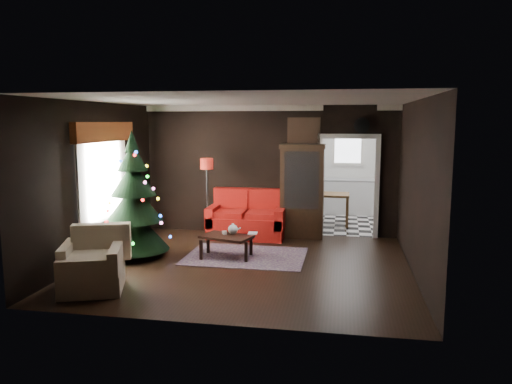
% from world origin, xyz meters
% --- Properties ---
extents(floor, '(5.50, 5.50, 0.00)m').
position_xyz_m(floor, '(0.00, 0.00, 0.00)').
color(floor, black).
rests_on(floor, ground).
extents(ceiling, '(5.50, 5.50, 0.00)m').
position_xyz_m(ceiling, '(0.00, 0.00, 2.80)').
color(ceiling, white).
rests_on(ceiling, ground).
extents(wall_back, '(5.50, 0.00, 5.50)m').
position_xyz_m(wall_back, '(0.00, 2.50, 1.40)').
color(wall_back, black).
rests_on(wall_back, ground).
extents(wall_front, '(5.50, 0.00, 5.50)m').
position_xyz_m(wall_front, '(0.00, -2.50, 1.40)').
color(wall_front, black).
rests_on(wall_front, ground).
extents(wall_left, '(0.00, 5.50, 5.50)m').
position_xyz_m(wall_left, '(-2.75, 0.00, 1.40)').
color(wall_left, black).
rests_on(wall_left, ground).
extents(wall_right, '(0.00, 5.50, 5.50)m').
position_xyz_m(wall_right, '(2.75, 0.00, 1.40)').
color(wall_right, black).
rests_on(wall_right, ground).
extents(doorway, '(1.10, 0.10, 2.10)m').
position_xyz_m(doorway, '(1.70, 2.50, 1.05)').
color(doorway, silver).
rests_on(doorway, ground).
extents(left_window, '(0.05, 1.60, 1.40)m').
position_xyz_m(left_window, '(-2.71, 0.20, 1.45)').
color(left_window, white).
rests_on(left_window, wall_left).
extents(valance, '(0.12, 2.10, 0.35)m').
position_xyz_m(valance, '(-2.63, 0.20, 2.27)').
color(valance, brown).
rests_on(valance, wall_left).
extents(kitchen_floor, '(3.00, 3.00, 0.00)m').
position_xyz_m(kitchen_floor, '(1.70, 4.00, 0.00)').
color(kitchen_floor, silver).
rests_on(kitchen_floor, ground).
extents(kitchen_window, '(0.70, 0.06, 0.70)m').
position_xyz_m(kitchen_window, '(1.70, 5.45, 1.70)').
color(kitchen_window, white).
rests_on(kitchen_window, ground).
extents(rug, '(2.17, 1.59, 0.01)m').
position_xyz_m(rug, '(-0.13, 0.55, 0.01)').
color(rug, '#604856').
rests_on(rug, ground).
extents(loveseat, '(1.70, 0.90, 1.00)m').
position_xyz_m(loveseat, '(-0.40, 2.05, 0.50)').
color(loveseat, '#9F0910').
rests_on(loveseat, ground).
extents(curio_cabinet, '(0.90, 0.45, 1.90)m').
position_xyz_m(curio_cabinet, '(0.75, 2.27, 0.95)').
color(curio_cabinet, black).
rests_on(curio_cabinet, ground).
extents(floor_lamp, '(0.30, 0.30, 1.73)m').
position_xyz_m(floor_lamp, '(-1.23, 1.89, 0.83)').
color(floor_lamp, black).
rests_on(floor_lamp, ground).
extents(christmas_tree, '(1.58, 1.58, 2.35)m').
position_xyz_m(christmas_tree, '(-2.13, 0.22, 1.05)').
color(christmas_tree, black).
rests_on(christmas_tree, ground).
extents(armchair, '(1.16, 1.16, 0.92)m').
position_xyz_m(armchair, '(-1.98, -1.63, 0.46)').
color(armchair, tan).
rests_on(armchair, ground).
extents(coffee_table, '(1.01, 0.78, 0.40)m').
position_xyz_m(coffee_table, '(-0.45, 0.41, 0.21)').
color(coffee_table, black).
rests_on(coffee_table, rug).
extents(teapot, '(0.26, 0.26, 0.19)m').
position_xyz_m(teapot, '(-0.36, 0.52, 0.51)').
color(teapot, white).
rests_on(teapot, coffee_table).
extents(cup_a, '(0.08, 0.08, 0.07)m').
position_xyz_m(cup_a, '(-0.50, 0.48, 0.45)').
color(cup_a, white).
rests_on(cup_a, coffee_table).
extents(cup_b, '(0.08, 0.08, 0.05)m').
position_xyz_m(cup_b, '(-0.54, 0.53, 0.44)').
color(cup_b, white).
rests_on(cup_b, coffee_table).
extents(book, '(0.17, 0.03, 0.23)m').
position_xyz_m(book, '(-0.10, 0.62, 0.53)').
color(book, gray).
rests_on(book, coffee_table).
extents(wall_clock, '(0.32, 0.32, 0.06)m').
position_xyz_m(wall_clock, '(1.95, 2.45, 2.38)').
color(wall_clock, silver).
rests_on(wall_clock, wall_back).
extents(painting, '(0.62, 0.05, 0.52)m').
position_xyz_m(painting, '(0.75, 2.46, 2.25)').
color(painting, tan).
rests_on(painting, wall_back).
extents(kitchen_counter, '(1.80, 0.60, 0.90)m').
position_xyz_m(kitchen_counter, '(1.70, 5.20, 0.45)').
color(kitchen_counter, white).
rests_on(kitchen_counter, ground).
extents(kitchen_table, '(0.70, 0.70, 0.75)m').
position_xyz_m(kitchen_table, '(1.40, 3.70, 0.38)').
color(kitchen_table, brown).
rests_on(kitchen_table, ground).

